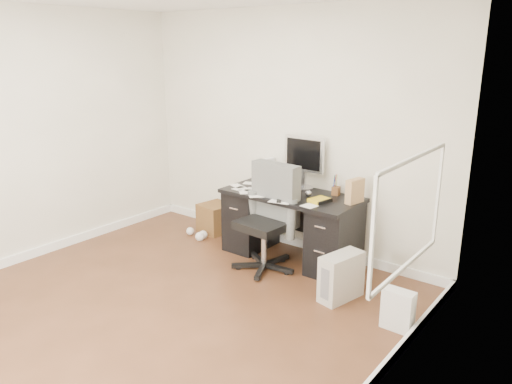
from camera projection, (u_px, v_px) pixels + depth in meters
ground at (160, 308)px, 4.50m from camera, size 4.00×4.00×0.00m
room_shell at (155, 125)px, 4.04m from camera, size 4.02×4.02×2.71m
desk at (291, 224)px, 5.47m from camera, size 1.50×0.70×0.75m
loose_papers at (273, 191)px, 5.45m from camera, size 1.10×0.60×0.00m
lcd_monitor at (304, 162)px, 5.46m from camera, size 0.48×0.28×0.60m
keyboard at (282, 193)px, 5.33m from camera, size 0.41×0.19×0.02m
computer_mouse at (308, 194)px, 5.24m from camera, size 0.08×0.08×0.07m
travel_mug at (257, 180)px, 5.60m from camera, size 0.08×0.08×0.16m
white_binder at (266, 171)px, 5.77m from camera, size 0.15×0.26×0.28m
magazine_file at (355, 191)px, 5.01m from camera, size 0.15×0.23×0.25m
pen_cup at (336, 185)px, 5.28m from camera, size 0.10×0.10×0.22m
yellow_book at (320, 200)px, 5.07m from camera, size 0.20×0.23×0.04m
paper_remote at (281, 200)px, 5.10m from camera, size 0.26×0.23×0.02m
office_chair at (264, 219)px, 5.16m from camera, size 0.68×0.68×1.12m
pc_tower at (341, 277)px, 4.62m from camera, size 0.29×0.48×0.44m
shopping_bag at (398, 310)px, 4.13m from camera, size 0.26×0.19×0.35m
wicker_basket at (216, 218)px, 6.33m from camera, size 0.41×0.41×0.36m
desk_printer at (243, 238)px, 5.88m from camera, size 0.40×0.35×0.20m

